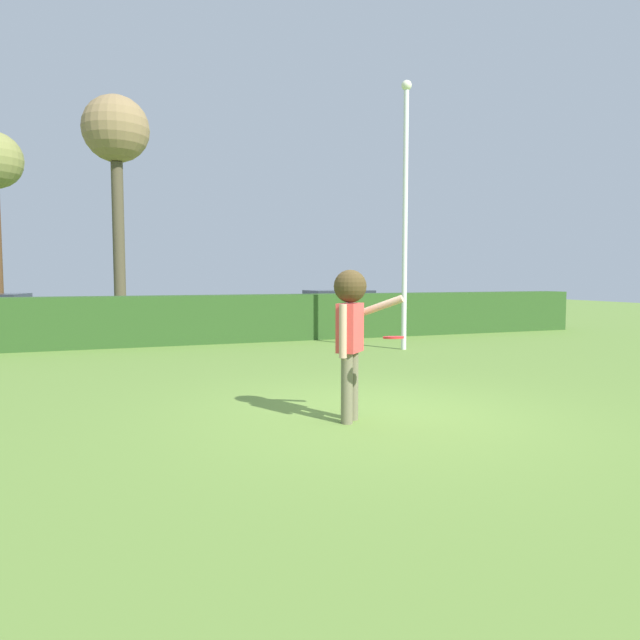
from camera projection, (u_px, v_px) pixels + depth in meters
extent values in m
plane|color=olive|center=(377.00, 414.00, 7.23)|extent=(60.00, 60.00, 0.00)
cylinder|color=#706B4F|center=(353.00, 385.00, 6.92)|extent=(0.14, 0.14, 0.84)
cylinder|color=#706B4F|center=(347.00, 388.00, 6.73)|extent=(0.14, 0.14, 0.84)
cube|color=#EC4844|center=(350.00, 328.00, 6.77)|extent=(0.42, 0.43, 0.58)
cylinder|color=tan|center=(379.00, 307.00, 6.86)|extent=(0.51, 0.49, 0.30)
cylinder|color=tan|center=(343.00, 331.00, 6.56)|extent=(0.09, 0.09, 0.62)
sphere|color=tan|center=(350.00, 289.00, 6.74)|extent=(0.22, 0.22, 0.22)
sphere|color=#423419|center=(350.00, 286.00, 6.73)|extent=(0.39, 0.39, 0.39)
cylinder|color=red|center=(393.00, 337.00, 6.31)|extent=(0.23, 0.23, 0.04)
cylinder|color=silver|center=(405.00, 222.00, 13.42)|extent=(0.12, 0.12, 6.04)
sphere|color=#F2EFCC|center=(406.00, 85.00, 13.18)|extent=(0.24, 0.24, 0.24)
cube|color=#2D5220|center=(232.00, 318.00, 15.22)|extent=(21.88, 0.90, 1.25)
cylinder|color=black|center=(47.00, 324.00, 17.29)|extent=(0.61, 0.21, 0.60)
cylinder|color=black|center=(29.00, 329.00, 15.62)|extent=(0.61, 0.21, 0.60)
cube|color=white|center=(339.00, 309.00, 20.47)|extent=(4.24, 1.80, 0.55)
cube|color=#2D333D|center=(339.00, 296.00, 20.44)|extent=(2.24, 1.62, 0.40)
cylinder|color=black|center=(365.00, 314.00, 21.83)|extent=(0.60, 0.11, 0.60)
cylinder|color=black|center=(386.00, 317.00, 20.26)|extent=(0.60, 0.11, 0.60)
cylinder|color=black|center=(292.00, 316.00, 20.73)|extent=(0.60, 0.11, 0.60)
cylinder|color=black|center=(309.00, 320.00, 19.16)|extent=(0.60, 0.11, 0.60)
cylinder|color=brown|center=(119.00, 246.00, 18.82)|extent=(0.38, 0.38, 5.45)
sphere|color=olive|center=(116.00, 129.00, 18.53)|extent=(2.13, 2.13, 2.13)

